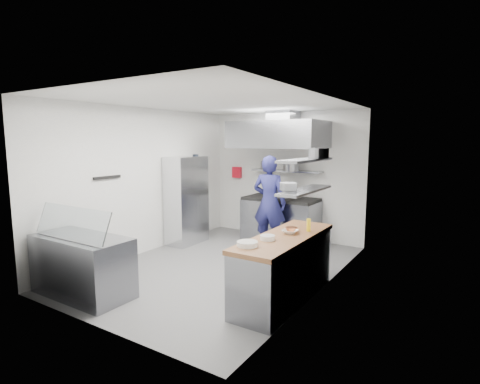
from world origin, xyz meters
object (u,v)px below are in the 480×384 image
Objects in this scene: gas_range at (281,221)px; chef at (269,203)px; display_case at (82,266)px; wire_rack at (186,200)px.

chef is (0.06, -0.65, 0.50)m from gas_range.
display_case is (-1.16, -3.45, -0.52)m from chef.
gas_range is 0.86× the size of wire_rack.
chef is at bearing 18.35° from wire_rack.
wire_rack is 2.98m from display_case.
chef reaches higher than display_case.
chef reaches higher than gas_range.
display_case is at bearing -79.62° from wire_rack.
chef is 1.26× the size of display_case.
gas_range is 0.84× the size of chef.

